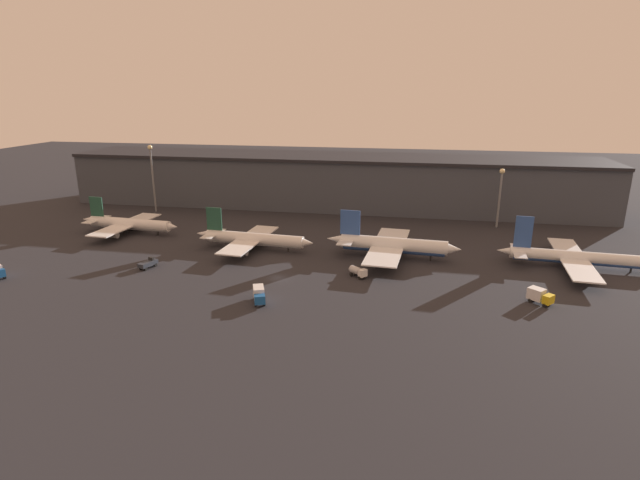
# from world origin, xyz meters

# --- Properties ---
(ground) EXTENTS (600.00, 600.00, 0.00)m
(ground) POSITION_xyz_m (0.00, 0.00, 0.00)
(ground) COLOR #26262B
(terminal_building) EXTENTS (212.90, 31.17, 20.89)m
(terminal_building) POSITION_xyz_m (0.00, 84.47, 10.48)
(terminal_building) COLOR #3D424C
(terminal_building) RESTS_ON ground
(airplane_0) EXTENTS (36.65, 31.18, 11.73)m
(airplane_0) POSITION_xyz_m (-60.48, 31.41, 3.13)
(airplane_0) COLOR white
(airplane_0) RESTS_ON ground
(airplane_1) EXTENTS (37.89, 31.54, 12.17)m
(airplane_1) POSITION_xyz_m (-13.88, 22.09, 3.16)
(airplane_1) COLOR white
(airplane_1) RESTS_ON ground
(airplane_2) EXTENTS (38.77, 37.16, 13.20)m
(airplane_2) POSITION_xyz_m (27.82, 21.95, 3.69)
(airplane_2) COLOR white
(airplane_2) RESTS_ON ground
(airplane_3) EXTENTS (42.50, 37.69, 13.53)m
(airplane_3) POSITION_xyz_m (77.66, 22.25, 2.99)
(airplane_3) COLOR white
(airplane_3) RESTS_ON ground
(service_vehicle_0) EXTENTS (5.08, 4.68, 2.62)m
(service_vehicle_0) POSITION_xyz_m (20.14, 4.41, 1.55)
(service_vehicle_0) COLOR white
(service_vehicle_0) RESTS_ON ground
(service_vehicle_1) EXTENTS (5.75, 5.53, 3.35)m
(service_vehicle_1) POSITION_xyz_m (62.38, -4.34, 1.85)
(service_vehicle_1) COLOR gold
(service_vehicle_1) RESTS_ON ground
(service_vehicle_2) EXTENTS (4.54, 6.84, 3.31)m
(service_vehicle_2) POSITION_xyz_m (-0.20, -15.36, 1.85)
(service_vehicle_2) COLOR #195199
(service_vehicle_2) RESTS_ON ground
(service_vehicle_4) EXTENTS (3.63, 5.98, 2.65)m
(service_vehicle_4) POSITION_xyz_m (-36.62, 0.79, 1.24)
(service_vehicle_4) COLOR #282D38
(service_vehicle_4) RESTS_ON ground
(lamp_post_0) EXTENTS (1.80, 1.80, 26.09)m
(lamp_post_0) POSITION_xyz_m (-67.12, 61.94, 16.50)
(lamp_post_0) COLOR slate
(lamp_post_0) RESTS_ON ground
(lamp_post_1) EXTENTS (1.80, 1.80, 20.68)m
(lamp_post_1) POSITION_xyz_m (62.58, 61.94, 13.49)
(lamp_post_1) COLOR slate
(lamp_post_1) RESTS_ON ground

